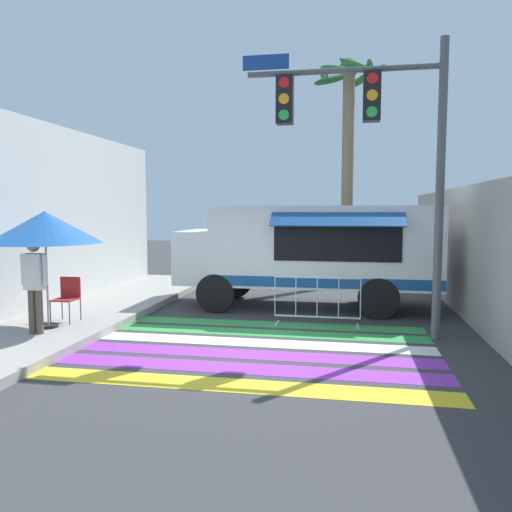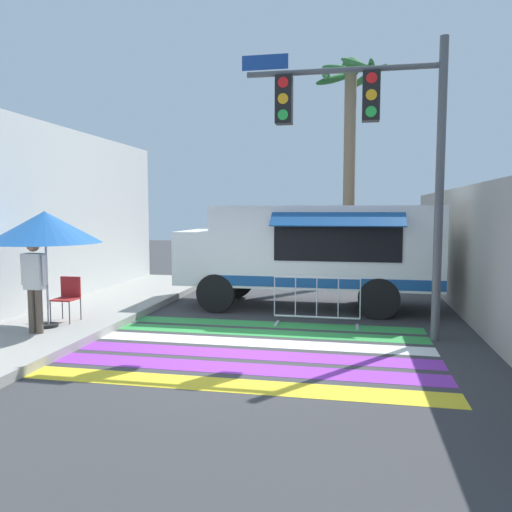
# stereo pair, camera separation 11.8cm
# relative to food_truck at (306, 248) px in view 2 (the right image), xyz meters

# --- Properties ---
(ground_plane) EXTENTS (60.00, 60.00, 0.00)m
(ground_plane) POSITION_rel_food_truck_xyz_m (-0.57, -3.85, -1.50)
(ground_plane) COLOR #38383A
(concrete_wall_right) EXTENTS (0.20, 16.00, 2.99)m
(concrete_wall_right) POSITION_rel_food_truck_xyz_m (3.72, -0.85, -0.01)
(concrete_wall_right) COLOR #A39E93
(concrete_wall_right) RESTS_ON ground_plane
(crosswalk_painted) EXTENTS (6.40, 4.36, 0.01)m
(crosswalk_painted) POSITION_rel_food_truck_xyz_m (-0.57, -3.97, -1.50)
(crosswalk_painted) COLOR yellow
(crosswalk_painted) RESTS_ON ground_plane
(food_truck) EXTENTS (6.32, 2.75, 2.55)m
(food_truck) POSITION_rel_food_truck_xyz_m (0.00, 0.00, 0.00)
(food_truck) COLOR white
(food_truck) RESTS_ON ground_plane
(traffic_signal_pole) EXTENTS (3.80, 0.29, 5.56)m
(traffic_signal_pole) POSITION_rel_food_truck_xyz_m (1.47, -2.74, 2.42)
(traffic_signal_pole) COLOR #515456
(traffic_signal_pole) RESTS_ON ground_plane
(patio_umbrella) EXTENTS (2.13, 2.13, 2.27)m
(patio_umbrella) POSITION_rel_food_truck_xyz_m (-4.68, -3.79, 0.61)
(patio_umbrella) COLOR black
(patio_umbrella) RESTS_ON sidewalk_left
(folding_chair) EXTENTS (0.45, 0.45, 0.91)m
(folding_chair) POSITION_rel_food_truck_xyz_m (-4.62, -3.19, -0.79)
(folding_chair) COLOR #4C4C51
(folding_chair) RESTS_ON sidewalk_left
(vendor_person) EXTENTS (0.53, 0.23, 1.76)m
(vendor_person) POSITION_rel_food_truck_xyz_m (-4.61, -4.28, -0.33)
(vendor_person) COLOR brown
(vendor_person) RESTS_ON sidewalk_left
(barricade_front) EXTENTS (1.83, 0.44, 1.05)m
(barricade_front) POSITION_rel_food_truck_xyz_m (0.43, -2.00, -0.99)
(barricade_front) COLOR #B7BABF
(barricade_front) RESTS_ON ground_plane
(palm_tree) EXTENTS (2.44, 2.25, 7.25)m
(palm_tree) POSITION_rel_food_truck_xyz_m (0.98, 4.06, 3.37)
(palm_tree) COLOR #7A664C
(palm_tree) RESTS_ON ground_plane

